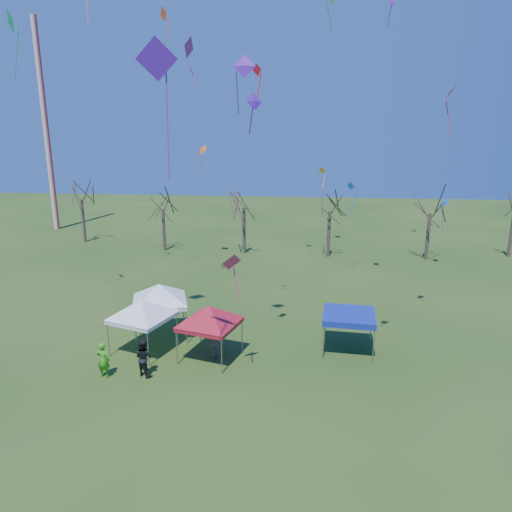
{
  "coord_description": "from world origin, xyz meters",
  "views": [
    {
      "loc": [
        4.04,
        -20.04,
        11.43
      ],
      "look_at": [
        1.34,
        3.0,
        5.36
      ],
      "focal_mm": 32.0,
      "sensor_mm": 36.0,
      "label": 1
    }
  ],
  "objects_px": {
    "tree_1": "(162,195)",
    "person_grey": "(215,344)",
    "radio_mast": "(46,128)",
    "tent_blue": "(349,316)",
    "tent_white_west": "(159,288)",
    "tent_red": "(209,310)",
    "tree_4": "(432,196)",
    "tent_white_mid": "(142,303)",
    "person_dark": "(144,358)",
    "tree_0": "(80,184)",
    "tree_3": "(330,195)",
    "tree_2": "(244,191)",
    "person_green": "(103,360)"
  },
  "relations": [
    {
      "from": "tree_1",
      "to": "person_grey",
      "type": "relative_size",
      "value": 4.72
    },
    {
      "from": "radio_mast",
      "to": "tent_blue",
      "type": "xyz_separation_m",
      "value": [
        34.37,
        -30.51,
        -10.5
      ]
    },
    {
      "from": "tent_white_west",
      "to": "tent_red",
      "type": "height_order",
      "value": "tent_white_west"
    },
    {
      "from": "tree_1",
      "to": "tree_4",
      "type": "height_order",
      "value": "tree_4"
    },
    {
      "from": "tree_1",
      "to": "tent_white_mid",
      "type": "xyz_separation_m",
      "value": [
        6.04,
        -22.58,
        -2.98
      ]
    },
    {
      "from": "tree_4",
      "to": "tent_red",
      "type": "relative_size",
      "value": 2.11
    },
    {
      "from": "tree_1",
      "to": "tent_red",
      "type": "relative_size",
      "value": 2.02
    },
    {
      "from": "radio_mast",
      "to": "person_dark",
      "type": "height_order",
      "value": "radio_mast"
    },
    {
      "from": "tree_0",
      "to": "tree_3",
      "type": "xyz_separation_m",
      "value": [
        26.88,
        -3.34,
        -0.41
      ]
    },
    {
      "from": "radio_mast",
      "to": "tree_4",
      "type": "xyz_separation_m",
      "value": [
        43.36,
        -10.0,
        -6.44
      ]
    },
    {
      "from": "tree_0",
      "to": "tree_4",
      "type": "distance_m",
      "value": 36.36
    },
    {
      "from": "tree_1",
      "to": "tent_white_mid",
      "type": "relative_size",
      "value": 2.01
    },
    {
      "from": "tree_0",
      "to": "tent_white_west",
      "type": "relative_size",
      "value": 2.13
    },
    {
      "from": "tent_white_west",
      "to": "person_grey",
      "type": "bearing_deg",
      "value": -33.4
    },
    {
      "from": "tent_blue",
      "to": "person_dark",
      "type": "xyz_separation_m",
      "value": [
        -10.16,
        -3.96,
        -1.05
      ]
    },
    {
      "from": "tree_0",
      "to": "tree_2",
      "type": "relative_size",
      "value": 1.03
    },
    {
      "from": "tree_4",
      "to": "tree_2",
      "type": "bearing_deg",
      "value": 178.78
    },
    {
      "from": "tree_4",
      "to": "radio_mast",
      "type": "bearing_deg",
      "value": 167.01
    },
    {
      "from": "tree_3",
      "to": "tent_white_mid",
      "type": "bearing_deg",
      "value": -116.1
    },
    {
      "from": "tent_white_west",
      "to": "person_grey",
      "type": "relative_size",
      "value": 2.48
    },
    {
      "from": "radio_mast",
      "to": "tent_white_mid",
      "type": "relative_size",
      "value": 6.65
    },
    {
      "from": "tree_2",
      "to": "tent_white_mid",
      "type": "height_order",
      "value": "tree_2"
    },
    {
      "from": "tree_2",
      "to": "tent_white_mid",
      "type": "xyz_separation_m",
      "value": [
        -2.36,
        -22.3,
        -3.48
      ]
    },
    {
      "from": "radio_mast",
      "to": "tree_0",
      "type": "height_order",
      "value": "radio_mast"
    },
    {
      "from": "tree_0",
      "to": "tree_2",
      "type": "bearing_deg",
      "value": -9.24
    },
    {
      "from": "tent_blue",
      "to": "person_dark",
      "type": "distance_m",
      "value": 10.95
    },
    {
      "from": "tent_red",
      "to": "person_grey",
      "type": "distance_m",
      "value": 1.97
    },
    {
      "from": "tree_1",
      "to": "tent_white_west",
      "type": "xyz_separation_m",
      "value": [
        6.32,
        -20.5,
        -2.8
      ]
    },
    {
      "from": "radio_mast",
      "to": "tree_3",
      "type": "bearing_deg",
      "value": -16.31
    },
    {
      "from": "tent_blue",
      "to": "person_green",
      "type": "bearing_deg",
      "value": -160.26
    },
    {
      "from": "tent_white_mid",
      "to": "tent_blue",
      "type": "xyz_separation_m",
      "value": [
        11.1,
        1.42,
        -0.82
      ]
    },
    {
      "from": "tree_2",
      "to": "tent_red",
      "type": "xyz_separation_m",
      "value": [
        1.43,
        -22.69,
        -3.54
      ]
    },
    {
      "from": "tree_4",
      "to": "person_dark",
      "type": "xyz_separation_m",
      "value": [
        -19.14,
        -24.47,
        -5.11
      ]
    },
    {
      "from": "radio_mast",
      "to": "tree_3",
      "type": "xyz_separation_m",
      "value": [
        34.03,
        -9.96,
        -6.42
      ]
    },
    {
      "from": "tree_2",
      "to": "radio_mast",
      "type": "bearing_deg",
      "value": 159.43
    },
    {
      "from": "tent_white_west",
      "to": "person_dark",
      "type": "height_order",
      "value": "tent_white_west"
    },
    {
      "from": "tent_white_west",
      "to": "radio_mast",
      "type": "bearing_deg",
      "value": 128.28
    },
    {
      "from": "tree_1",
      "to": "tree_3",
      "type": "relative_size",
      "value": 0.95
    },
    {
      "from": "tree_2",
      "to": "tent_white_west",
      "type": "bearing_deg",
      "value": -95.86
    },
    {
      "from": "tent_red",
      "to": "tent_white_mid",
      "type": "bearing_deg",
      "value": 174.22
    },
    {
      "from": "radio_mast",
      "to": "tree_2",
      "type": "distance_m",
      "value": 28.08
    },
    {
      "from": "tree_2",
      "to": "tree_1",
      "type": "bearing_deg",
      "value": 178.15
    },
    {
      "from": "tree_1",
      "to": "person_green",
      "type": "bearing_deg",
      "value": -78.77
    },
    {
      "from": "tree_1",
      "to": "person_grey",
      "type": "distance_m",
      "value": 25.57
    },
    {
      "from": "tree_0",
      "to": "tent_blue",
      "type": "height_order",
      "value": "tree_0"
    },
    {
      "from": "person_grey",
      "to": "tent_white_mid",
      "type": "bearing_deg",
      "value": -33.01
    },
    {
      "from": "tree_3",
      "to": "tent_blue",
      "type": "distance_m",
      "value": 20.96
    },
    {
      "from": "tree_0",
      "to": "tent_white_west",
      "type": "distance_m",
      "value": 28.66
    },
    {
      "from": "tree_1",
      "to": "tree_2",
      "type": "relative_size",
      "value": 0.92
    },
    {
      "from": "tent_blue",
      "to": "person_green",
      "type": "relative_size",
      "value": 1.64
    }
  ]
}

